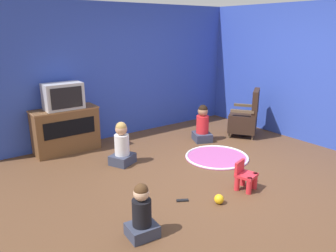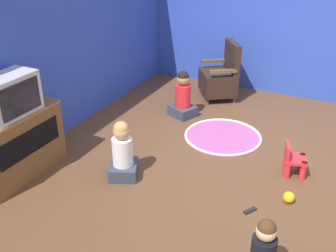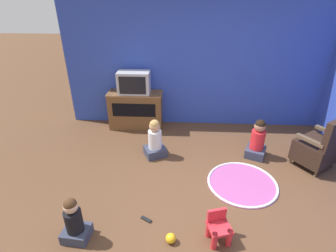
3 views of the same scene
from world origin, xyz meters
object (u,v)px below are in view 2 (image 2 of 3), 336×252
television (8,96)px  black_armchair (220,77)px  remote_control (250,211)px  tv_cabinet (17,144)px  toy_ball (289,197)px  child_watching_right (123,153)px  yellow_kid_chair (294,161)px  child_watching_center (183,97)px

television → black_armchair: size_ratio=0.67×
remote_control → tv_cabinet: bearing=-48.3°
television → remote_control: television is taller
television → black_armchair: (3.17, -1.23, -0.62)m
tv_cabinet → toy_ball: bearing=-73.3°
tv_cabinet → black_armchair: size_ratio=1.18×
television → toy_ball: bearing=-73.2°
tv_cabinet → television: bearing=-90.0°
black_armchair → remote_control: bearing=-9.3°
tv_cabinet → child_watching_right: 1.19m
tv_cabinet → remote_control: bearing=-78.2°
tv_cabinet → black_armchair: (3.17, -1.25, -0.03)m
yellow_kid_chair → remote_control: (-0.88, 0.24, -0.16)m
yellow_kid_chair → toy_ball: 0.56m
toy_ball → child_watching_right: bearing=101.2°
tv_cabinet → toy_ball: (0.86, -2.87, -0.33)m
tv_cabinet → child_watching_right: bearing=-64.8°
yellow_kid_chair → child_watching_center: child_watching_center is taller
yellow_kid_chair → black_armchair: bearing=24.9°
child_watching_right → toy_ball: 1.85m
yellow_kid_chair → child_watching_right: child_watching_right is taller
black_armchair → child_watching_right: (-2.67, 0.18, -0.07)m
tv_cabinet → yellow_kid_chair: tv_cabinet is taller
tv_cabinet → child_watching_center: size_ratio=1.57×
child_watching_center → child_watching_right: child_watching_center is taller
toy_ball → tv_cabinet: bearing=106.7°
child_watching_right → tv_cabinet: bearing=89.6°
yellow_kid_chair → tv_cabinet: bearing=100.6°
television → child_watching_center: 2.56m
television → yellow_kid_chair: 3.21m
television → yellow_kid_chair: size_ratio=1.64×
television → child_watching_center: (2.27, -0.97, -0.68)m
child_watching_center → tv_cabinet: bearing=89.6°
yellow_kid_chair → toy_ball: bearing=171.3°
black_armchair → remote_control: black_armchair is taller
tv_cabinet → toy_ball: 3.01m
tv_cabinet → black_armchair: 3.41m
toy_ball → remote_control: bearing=136.5°
child_watching_center → yellow_kid_chair: bearing=177.8°
yellow_kid_chair → child_watching_right: bearing=101.5°
child_watching_right → black_armchair: bearing=-29.5°
television → toy_ball: (0.86, -2.84, -0.92)m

